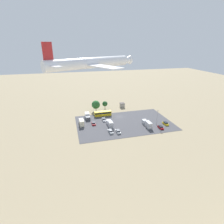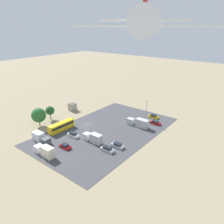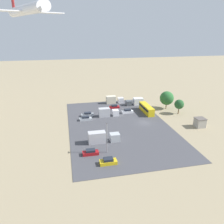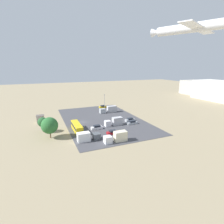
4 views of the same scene
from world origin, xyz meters
name	(u,v)px [view 1 (image 1 of 4)]	position (x,y,z in m)	size (l,w,h in m)	color
ground_plane	(120,117)	(0.00, 0.00, 0.00)	(400.00, 400.00, 0.00)	gray
parking_lot_surface	(124,123)	(0.00, 9.65, 0.04)	(56.22, 34.53, 0.08)	#424247
shed_building	(122,105)	(-7.35, -17.42, 1.64)	(3.33, 3.38, 3.25)	#9E998E
bus	(103,113)	(10.11, -4.57, 1.72)	(11.05, 2.61, 3.05)	gold
parked_car_0	(111,131)	(10.97, 19.33, 0.73)	(1.87, 4.80, 1.57)	#ADB2B7
parked_car_1	(118,131)	(7.02, 20.49, 0.72)	(1.89, 4.52, 1.54)	#ADB2B7
parked_car_2	(104,119)	(11.06, 3.18, 0.77)	(1.88, 4.58, 1.66)	silver
parked_car_3	(94,123)	(18.16, 7.03, 0.67)	(1.99, 4.22, 1.41)	maroon
parked_car_4	(161,127)	(-17.43, 21.68, 0.70)	(1.81, 4.30, 1.48)	maroon
parked_car_5	(165,123)	(-22.74, 17.92, 0.73)	(2.00, 4.31, 1.57)	gold
parked_truck_0	(87,116)	(20.47, -3.20, 1.48)	(2.59, 7.76, 3.05)	#4C5156
parked_truck_1	(82,122)	(24.99, 5.74, 1.63)	(2.46, 7.90, 3.39)	silver
parked_truck_2	(110,124)	(9.34, 11.76, 1.60)	(2.34, 7.76, 3.32)	silver
parked_truck_3	(147,124)	(-11.23, 17.48, 1.65)	(2.39, 9.36, 3.43)	#ADB2B7
tree_near_shed	(105,104)	(6.04, -16.60, 3.98)	(3.78, 3.78, 5.88)	brown
tree_apron_mid	(96,105)	(12.98, -14.56, 4.62)	(5.81, 5.81, 7.53)	brown
light_pole_lot_centre	(157,117)	(-17.32, 17.17, 5.00)	(0.90, 0.28, 8.96)	gray
airplane	(93,63)	(21.83, 38.56, 38.39)	(33.21, 27.89, 8.36)	white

